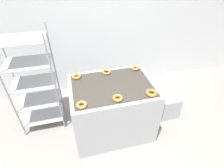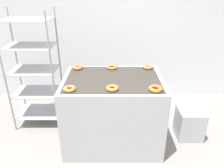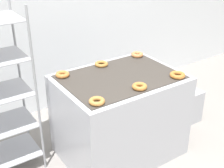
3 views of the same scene
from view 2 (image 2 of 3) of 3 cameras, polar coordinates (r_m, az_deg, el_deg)
The scene contains 10 objects.
wall_back at distance 4.00m, azimuth -0.07°, elevation 15.47°, with size 8.00×0.05×2.80m.
fryer_machine at distance 3.00m, azimuth 0.02°, elevation -6.94°, with size 1.28×0.94×0.96m.
baking_rack_cart at distance 3.42m, azimuth -19.90°, elevation 3.40°, with size 0.69×0.49×1.76m.
glaze_bin at distance 3.39m, azimuth 19.37°, elevation -9.59°, with size 0.35×0.36×0.44m.
donut_near_left at distance 2.50m, azimuth -11.22°, elevation -1.23°, with size 0.14×0.14×0.04m, color #B57739.
donut_near_center at distance 2.47m, azimuth -0.09°, elevation -1.09°, with size 0.14×0.14×0.04m, color #B27031.
donut_near_right at distance 2.50m, azimuth 11.11°, elevation -1.18°, with size 0.16×0.16×0.04m, color #B1682B.
donut_far_left at distance 3.11m, azimuth -9.17°, elevation 4.29°, with size 0.14×0.14×0.04m, color #BE7134.
donut_far_center at distance 3.09m, azimuth -0.19°, elevation 4.41°, with size 0.15×0.15×0.04m, color #A77133.
donut_far_right at distance 3.13m, azimuth 9.15°, elevation 4.42°, with size 0.14×0.14×0.04m, color #B77242.
Camera 2 is at (-0.01, -1.82, 2.07)m, focal length 35.00 mm.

